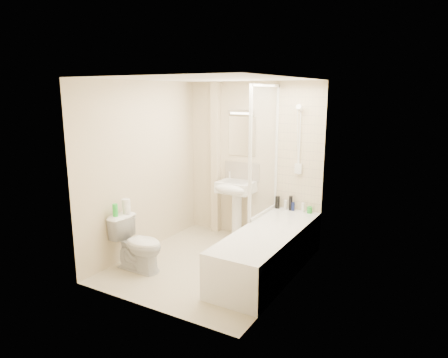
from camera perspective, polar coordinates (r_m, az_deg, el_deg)
The scene contains 25 objects.
floor at distance 5.43m, azimuth -2.01°, elevation -12.10°, with size 2.50×2.50×0.00m, color beige.
wall_back at distance 6.13m, azimuth 4.11°, elevation 2.49°, with size 2.20×0.02×2.40m, color beige.
wall_left at distance 5.70m, azimuth -11.52°, elevation 1.53°, with size 0.02×2.50×2.40m, color beige.
wall_right at distance 4.58m, azimuth 9.64°, elevation -1.05°, with size 0.02×2.50×2.40m, color beige.
ceiling at distance 4.94m, azimuth -2.23°, elevation 14.12°, with size 2.20×2.50×0.02m, color white.
tile_back at distance 5.80m, azimuth 10.78°, elevation 3.99°, with size 0.70×0.01×1.75m, color beige.
tile_right at distance 4.72m, azimuth 10.45°, elevation 2.12°, with size 0.01×2.10×1.75m, color beige.
pipe_boxing at distance 6.37m, azimuth -1.16°, elevation 2.90°, with size 0.12×0.12×2.40m, color beige.
splashback at distance 6.23m, azimuth 2.57°, elevation 1.08°, with size 0.60×0.01×0.30m, color beige.
mirror at distance 6.14m, azimuth 2.62°, elevation 6.12°, with size 0.46×0.01×0.60m, color white.
strip_light at distance 6.09m, azimuth 2.55°, elevation 9.56°, with size 0.42×0.07×0.07m, color silver.
bathtub at distance 5.16m, azimuth 6.36°, elevation -10.04°, with size 0.70×2.10×0.55m.
shower_screen at distance 5.52m, azimuth 5.83°, elevation 3.99°, with size 0.04×0.92×1.80m.
shower_fixture at distance 5.74m, azimuth 10.67°, elevation 5.13°, with size 0.10×0.16×0.99m.
pedestal_sink at distance 6.10m, azimuth 1.56°, elevation -2.10°, with size 0.53×0.49×1.03m.
bottle_black_a at distance 5.99m, azimuth 7.64°, elevation -3.31°, with size 0.07×0.07×0.18m, color black.
bottle_white_a at distance 5.95m, azimuth 8.79°, elevation -3.66°, with size 0.05×0.05×0.14m, color silver.
bottle_black_b at distance 5.91m, azimuth 9.50°, elevation -3.42°, with size 0.05×0.05×0.21m, color black.
bottle_blue at distance 5.91m, azimuth 9.83°, elevation -3.88°, with size 0.05×0.05×0.13m, color #121B4F.
bottle_white_b at distance 5.86m, azimuth 11.22°, elevation -4.01°, with size 0.05×0.05×0.14m, color white.
bottle_green at distance 5.84m, azimuth 12.13°, elevation -4.34°, with size 0.07×0.07×0.09m, color green.
toilet at distance 5.28m, azimuth -12.17°, elevation -9.01°, with size 0.68×0.39×0.70m, color white.
toilet_roll_lower at distance 5.35m, azimuth -13.74°, elevation -4.34°, with size 0.10×0.10×0.09m, color white.
toilet_roll_upper at distance 5.33m, azimuth -13.83°, elevation -3.33°, with size 0.11×0.11×0.10m, color white.
green_bottle at distance 5.25m, azimuth -15.28°, elevation -4.32°, with size 0.07×0.07×0.16m, color green.
Camera 1 is at (2.63, -4.18, 2.25)m, focal length 32.00 mm.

